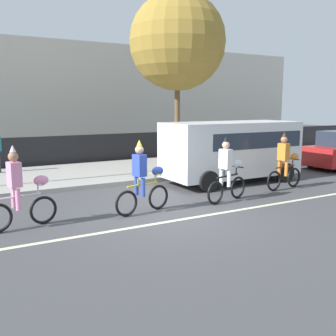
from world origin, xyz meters
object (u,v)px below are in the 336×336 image
parade_cyclist_cobalt (143,181)px  parade_cyclist_orange (285,164)px  parked_van_white (233,147)px  parade_cyclist_pink (21,192)px  parade_cyclist_zebra (228,173)px

parade_cyclist_cobalt → parade_cyclist_orange: size_ratio=1.00×
parade_cyclist_cobalt → parked_van_white: 5.16m
parade_cyclist_pink → parade_cyclist_zebra: (5.65, -0.27, 0.00)m
parade_cyclist_zebra → parked_van_white: 3.05m
parade_cyclist_cobalt → parade_cyclist_zebra: same height
parade_cyclist_cobalt → parade_cyclist_zebra: size_ratio=1.00×
parade_cyclist_cobalt → parade_cyclist_pink: bearing=176.5°
parked_van_white → parade_cyclist_cobalt: bearing=-155.1°
parade_cyclist_zebra → parade_cyclist_orange: (2.72, 0.42, 0.00)m
parade_cyclist_cobalt → parade_cyclist_zebra: (2.67, -0.09, 0.00)m
parade_cyclist_cobalt → parked_van_white: bearing=24.9°
parade_cyclist_zebra → parade_cyclist_cobalt: bearing=178.0°
parade_cyclist_orange → parked_van_white: bearing=111.4°
parade_cyclist_cobalt → parade_cyclist_orange: (5.39, 0.32, 0.00)m
parade_cyclist_pink → parade_cyclist_orange: (8.37, 0.14, 0.00)m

